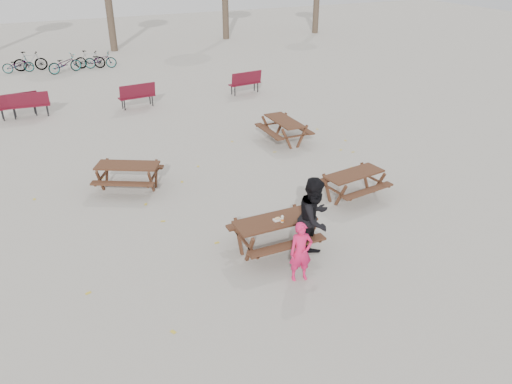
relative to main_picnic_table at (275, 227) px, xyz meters
name	(u,v)px	position (x,y,z in m)	size (l,w,h in m)	color
ground	(274,249)	(0.00, 0.00, -0.59)	(80.00, 80.00, 0.00)	gray
main_picnic_table	(275,227)	(0.00, 0.00, 0.00)	(1.80, 1.45, 0.78)	#351E13
food_tray	(277,220)	(0.03, -0.05, 0.21)	(0.18, 0.11, 0.04)	silver
bread_roll	(277,218)	(0.03, -0.05, 0.25)	(0.14, 0.06, 0.05)	tan
soda_bottle	(282,219)	(0.09, -0.16, 0.26)	(0.07, 0.07, 0.17)	silver
child	(301,252)	(-0.02, -1.19, 0.07)	(0.48, 0.31, 1.31)	#E01C57
adult	(315,219)	(0.64, -0.60, 0.37)	(0.93, 0.73, 1.92)	black
picnic_table_east	(353,185)	(3.10, 1.43, -0.23)	(1.66, 1.33, 0.71)	#351E13
picnic_table_north	(129,177)	(-2.31, 4.49, -0.22)	(1.71, 1.38, 0.74)	#351E13
picnic_table_far	(284,131)	(3.37, 5.97, -0.21)	(1.77, 1.43, 0.76)	#351E13
park_bench_row	(113,96)	(-1.29, 12.32, -0.07)	(11.07, 1.29, 1.03)	maroon
bicycle_row	(62,62)	(-2.50, 20.24, -0.12)	(5.78, 2.12, 1.02)	black
fallen_leaves	(250,199)	(0.50, 2.50, -0.58)	(11.00, 11.00, 0.01)	gold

